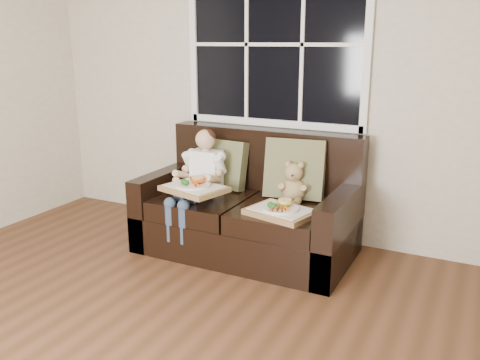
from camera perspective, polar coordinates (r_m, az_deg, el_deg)
The scene contains 9 objects.
room_walls at distance 2.31m, azimuth -21.78°, elevation 12.12°, with size 4.52×5.02×2.71m.
window_back at distance 4.37m, azimuth 3.89°, elevation 14.95°, with size 1.62×0.04×1.37m.
loveseat at distance 4.18m, azimuth 1.08°, elevation -3.76°, with size 1.70×0.92×0.96m.
pillow_left at distance 4.36m, azimuth -1.87°, elevation 1.78°, with size 0.43×0.22×0.43m.
pillow_right at distance 4.09m, azimuth 6.18°, elevation 1.24°, with size 0.50×0.28×0.49m.
child at distance 4.17m, azimuth -4.48°, elevation 0.78°, with size 0.36×0.59×0.82m.
teddy_bear at distance 4.01m, azimuth 6.03°, elevation -0.59°, with size 0.22×0.27×0.34m.
tray_left at distance 3.97m, azimuth -5.14°, elevation -0.79°, with size 0.54×0.46×0.11m.
tray_right at distance 3.73m, azimuth 4.64°, elevation -3.46°, with size 0.54×0.46×0.11m.
Camera 1 is at (1.71, -1.55, 1.68)m, focal length 38.00 mm.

